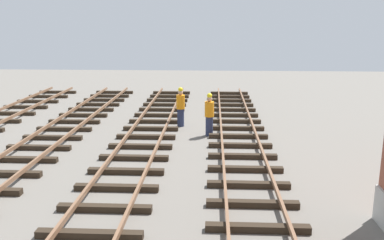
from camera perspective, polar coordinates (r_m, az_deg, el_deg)
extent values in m
cube|color=#2D2319|center=(10.42, 8.91, -14.32)|extent=(2.50, 0.24, 0.18)
cube|color=#2D2319|center=(11.63, 8.22, -11.22)|extent=(2.50, 0.24, 0.18)
cube|color=#2D2319|center=(12.86, 7.68, -8.71)|extent=(2.50, 0.24, 0.18)
cube|color=#2D2319|center=(14.12, 7.24, -6.65)|extent=(2.50, 0.24, 0.18)
cube|color=#2D2319|center=(15.39, 6.87, -4.92)|extent=(2.50, 0.24, 0.18)
cube|color=#2D2319|center=(16.68, 6.57, -3.46)|extent=(2.50, 0.24, 0.18)
cube|color=#2D2319|center=(17.97, 6.30, -2.21)|extent=(2.50, 0.24, 0.18)
cube|color=#2D2319|center=(19.28, 6.07, -1.12)|extent=(2.50, 0.24, 0.18)
cube|color=#2D2319|center=(20.59, 5.88, -0.18)|extent=(2.50, 0.24, 0.18)
cube|color=#2D2319|center=(21.90, 5.70, 0.66)|extent=(2.50, 0.24, 0.18)
cube|color=#2D2319|center=(23.22, 5.55, 1.39)|extent=(2.50, 0.24, 0.18)
cube|color=#2D2319|center=(24.54, 5.41, 2.05)|extent=(2.50, 0.24, 0.18)
cube|color=#2D2319|center=(25.87, 5.29, 2.64)|extent=(2.50, 0.24, 0.18)
cube|color=#2D2319|center=(27.20, 5.17, 3.18)|extent=(2.50, 0.24, 0.18)
cube|color=#2D2319|center=(28.53, 5.07, 3.66)|extent=(2.50, 0.24, 0.18)
cube|color=#2D2319|center=(10.31, -13.76, -14.89)|extent=(2.50, 0.24, 0.18)
cube|color=#2D2319|center=(11.50, -11.78, -11.67)|extent=(2.50, 0.24, 0.18)
cube|color=#2D2319|center=(12.73, -10.22, -9.06)|extent=(2.50, 0.24, 0.18)
cube|color=#2D2319|center=(13.99, -8.95, -6.90)|extent=(2.50, 0.24, 0.18)
cube|color=#2D2319|center=(15.27, -7.90, -5.11)|extent=(2.50, 0.24, 0.18)
cube|color=#2D2319|center=(16.57, -7.02, -3.59)|extent=(2.50, 0.24, 0.18)
cube|color=#2D2319|center=(17.88, -6.27, -2.29)|extent=(2.50, 0.24, 0.18)
cube|color=#2D2319|center=(19.20, -5.62, -1.17)|extent=(2.50, 0.24, 0.18)
cube|color=#2D2319|center=(20.53, -5.06, -0.20)|extent=(2.50, 0.24, 0.18)
cube|color=#2D2319|center=(21.87, -4.56, 0.66)|extent=(2.50, 0.24, 0.18)
cube|color=#2D2319|center=(23.21, -4.13, 1.42)|extent=(2.50, 0.24, 0.18)
cube|color=#2D2319|center=(24.56, -3.74, 2.09)|extent=(2.50, 0.24, 0.18)
cube|color=#2D2319|center=(25.91, -3.39, 2.70)|extent=(2.50, 0.24, 0.18)
cube|color=#2D2319|center=(27.27, -3.08, 3.24)|extent=(2.50, 0.24, 0.18)
cube|color=#2D2319|center=(28.63, -2.79, 3.73)|extent=(2.50, 0.24, 0.18)
cube|color=#2D2319|center=(14.91, -24.27, -6.67)|extent=(2.50, 0.24, 0.18)
cube|color=#2D2319|center=(16.12, -22.01, -4.99)|extent=(2.50, 0.24, 0.18)
cube|color=#2D2319|center=(17.35, -20.07, -3.54)|extent=(2.50, 0.24, 0.18)
cube|color=#2D2319|center=(18.62, -18.41, -2.28)|extent=(2.50, 0.24, 0.18)
cube|color=#2D2319|center=(19.90, -16.95, -1.18)|extent=(2.50, 0.24, 0.18)
cube|color=#2D2319|center=(21.20, -15.68, -0.21)|extent=(2.50, 0.24, 0.18)
cube|color=#2D2319|center=(22.52, -14.55, 0.64)|extent=(2.50, 0.24, 0.18)
cube|color=#2D2319|center=(23.85, -13.55, 1.40)|extent=(2.50, 0.24, 0.18)
cube|color=#2D2319|center=(25.19, -12.65, 2.08)|extent=(2.50, 0.24, 0.18)
cube|color=#2D2319|center=(26.54, -11.85, 2.69)|extent=(2.50, 0.24, 0.18)
cube|color=#2D2319|center=(27.89, -11.12, 3.24)|extent=(2.50, 0.24, 0.18)
cube|color=#2D2319|center=(29.26, -10.46, 3.73)|extent=(2.50, 0.24, 0.18)
cube|color=#2D2319|center=(24.17, -23.28, 0.83)|extent=(2.50, 0.24, 0.18)
cube|color=#2D2319|center=(25.67, -21.66, 1.66)|extent=(2.50, 0.24, 0.18)
cube|color=#2D2319|center=(27.18, -20.21, 2.39)|extent=(2.50, 0.24, 0.18)
cube|color=#2D2319|center=(28.72, -18.92, 3.05)|extent=(2.50, 0.24, 0.18)
cube|color=#2D2319|center=(30.27, -17.76, 3.64)|extent=(2.50, 0.24, 0.18)
cylinder|color=#262D4C|center=(19.81, -1.55, 0.34)|extent=(0.32, 0.32, 0.85)
cylinder|color=orange|center=(19.65, -1.56, 2.47)|extent=(0.40, 0.40, 0.65)
sphere|color=tan|center=(19.57, -1.57, 3.75)|extent=(0.24, 0.24, 0.24)
sphere|color=yellow|center=(19.55, -1.57, 4.16)|extent=(0.22, 0.22, 0.22)
cylinder|color=#262D4C|center=(18.24, 2.36, -0.82)|extent=(0.32, 0.32, 0.85)
cylinder|color=orange|center=(18.07, 2.38, 1.49)|extent=(0.40, 0.40, 0.65)
sphere|color=tan|center=(17.98, 2.39, 2.88)|extent=(0.24, 0.24, 0.24)
sphere|color=yellow|center=(17.96, 2.40, 3.32)|extent=(0.22, 0.22, 0.22)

